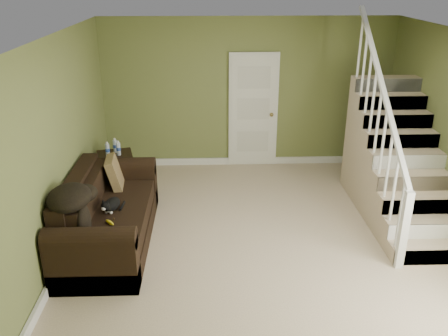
{
  "coord_description": "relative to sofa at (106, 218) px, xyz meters",
  "views": [
    {
      "loc": [
        -0.7,
        -5.32,
        3.27
      ],
      "look_at": [
        -0.5,
        0.41,
        0.88
      ],
      "focal_mm": 38.0,
      "sensor_mm": 36.0,
      "label": 1
    }
  ],
  "objects": [
    {
      "name": "wall_front",
      "position": [
        2.02,
        -2.83,
        0.96
      ],
      "size": [
        5.0,
        0.04,
        2.6
      ],
      "primitive_type": "cube",
      "color": "olive",
      "rests_on": "floor"
    },
    {
      "name": "door",
      "position": [
        2.12,
        2.62,
        0.66
      ],
      "size": [
        0.86,
        0.12,
        2.02
      ],
      "color": "white",
      "rests_on": "floor"
    },
    {
      "name": "floor",
      "position": [
        2.02,
        -0.08,
        -0.34
      ],
      "size": [
        5.0,
        5.5,
        0.01
      ],
      "primitive_type": "cube",
      "color": "tan",
      "rests_on": "ground"
    },
    {
      "name": "staircase",
      "position": [
        4.01,
        0.88,
        0.3
      ],
      "size": [
        1.0,
        2.51,
        2.82
      ],
      "color": "tan",
      "rests_on": "floor"
    },
    {
      "name": "side_table",
      "position": [
        -0.14,
        1.52,
        -0.02
      ],
      "size": [
        0.64,
        0.64,
        0.87
      ],
      "rotation": [
        0.0,
        0.0,
        0.23
      ],
      "color": "black",
      "rests_on": "floor"
    },
    {
      "name": "ceiling",
      "position": [
        2.02,
        -0.08,
        2.26
      ],
      "size": [
        5.0,
        5.5,
        0.01
      ],
      "primitive_type": "cube",
      "color": "white",
      "rests_on": "wall_back"
    },
    {
      "name": "throw_blanket",
      "position": [
        -0.24,
        -0.6,
        0.59
      ],
      "size": [
        0.65,
        0.75,
        0.26
      ],
      "primitive_type": "ellipsoid",
      "rotation": [
        0.0,
        0.0,
        -0.34
      ],
      "color": "black",
      "rests_on": "sofa"
    },
    {
      "name": "sofa",
      "position": [
        0.0,
        0.0,
        0.0
      ],
      "size": [
        0.99,
        2.29,
        0.9
      ],
      "color": "black",
      "rests_on": "floor"
    },
    {
      "name": "baseboard_back",
      "position": [
        2.02,
        2.64,
        -0.28
      ],
      "size": [
        5.0,
        0.04,
        0.12
      ],
      "primitive_type": "cube",
      "color": "white",
      "rests_on": "floor"
    },
    {
      "name": "throw_pillow",
      "position": [
        0.02,
        0.67,
        0.34
      ],
      "size": [
        0.26,
        0.46,
        0.46
      ],
      "primitive_type": "cube",
      "rotation": [
        0.0,
        -0.24,
        0.09
      ],
      "color": "#4D341E",
      "rests_on": "sofa"
    },
    {
      "name": "cat",
      "position": [
        0.11,
        -0.08,
        0.23
      ],
      "size": [
        0.26,
        0.45,
        0.22
      ],
      "rotation": [
        0.0,
        0.0,
        -0.33
      ],
      "color": "black",
      "rests_on": "sofa"
    },
    {
      "name": "wall_left",
      "position": [
        -0.48,
        -0.08,
        0.96
      ],
      "size": [
        0.04,
        5.5,
        2.6
      ],
      "primitive_type": "cube",
      "color": "olive",
      "rests_on": "floor"
    },
    {
      "name": "baseboard_left",
      "position": [
        -0.45,
        -0.08,
        -0.28
      ],
      "size": [
        0.04,
        5.5,
        0.12
      ],
      "primitive_type": "cube",
      "color": "white",
      "rests_on": "floor"
    },
    {
      "name": "wall_back",
      "position": [
        2.02,
        2.67,
        0.96
      ],
      "size": [
        5.0,
        0.04,
        2.6
      ],
      "primitive_type": "cube",
      "color": "olive",
      "rests_on": "floor"
    },
    {
      "name": "banana",
      "position": [
        0.14,
        -0.42,
        0.17
      ],
      "size": [
        0.15,
        0.15,
        0.05
      ],
      "primitive_type": "ellipsoid",
      "rotation": [
        0.0,
        0.0,
        0.75
      ],
      "color": "gold",
      "rests_on": "sofa"
    }
  ]
}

